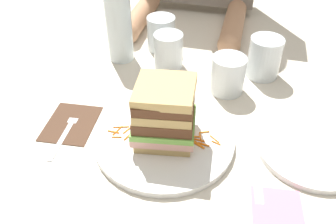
% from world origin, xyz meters
% --- Properties ---
extents(ground_plane, '(3.00, 3.00, 0.00)m').
position_xyz_m(ground_plane, '(0.00, 0.00, 0.00)').
color(ground_plane, beige).
extents(main_plate, '(0.28, 0.28, 0.01)m').
position_xyz_m(main_plate, '(-0.01, -0.01, 0.01)').
color(main_plate, white).
rests_on(main_plate, ground_plane).
extents(sandwich, '(0.13, 0.12, 0.13)m').
position_xyz_m(sandwich, '(-0.01, -0.01, 0.07)').
color(sandwich, tan).
rests_on(sandwich, main_plate).
extents(carrot_shred_0, '(0.01, 0.03, 0.00)m').
position_xyz_m(carrot_shred_0, '(-0.08, -0.02, 0.01)').
color(carrot_shred_0, orange).
rests_on(carrot_shred_0, main_plate).
extents(carrot_shred_1, '(0.01, 0.03, 0.00)m').
position_xyz_m(carrot_shred_1, '(-0.11, -0.01, 0.01)').
color(carrot_shred_1, orange).
rests_on(carrot_shred_1, main_plate).
extents(carrot_shred_2, '(0.02, 0.01, 0.00)m').
position_xyz_m(carrot_shred_2, '(-0.10, -0.03, 0.01)').
color(carrot_shred_2, orange).
rests_on(carrot_shred_2, main_plate).
extents(carrot_shred_3, '(0.01, 0.02, 0.00)m').
position_xyz_m(carrot_shred_3, '(-0.09, -0.01, 0.01)').
color(carrot_shred_3, orange).
rests_on(carrot_shred_3, main_plate).
extents(carrot_shred_4, '(0.02, 0.00, 0.00)m').
position_xyz_m(carrot_shred_4, '(-0.11, -0.02, 0.01)').
color(carrot_shred_4, orange).
rests_on(carrot_shred_4, main_plate).
extents(carrot_shred_5, '(0.03, 0.01, 0.00)m').
position_xyz_m(carrot_shred_5, '(-0.10, -0.00, 0.01)').
color(carrot_shred_5, orange).
rests_on(carrot_shred_5, main_plate).
extents(carrot_shred_6, '(0.02, 0.01, 0.00)m').
position_xyz_m(carrot_shred_6, '(0.06, 0.02, 0.01)').
color(carrot_shred_6, orange).
rests_on(carrot_shred_6, main_plate).
extents(carrot_shred_7, '(0.01, 0.02, 0.00)m').
position_xyz_m(carrot_shred_7, '(0.06, 0.01, 0.01)').
color(carrot_shred_7, orange).
rests_on(carrot_shred_7, main_plate).
extents(carrot_shred_8, '(0.02, 0.01, 0.00)m').
position_xyz_m(carrot_shred_8, '(0.05, 0.01, 0.01)').
color(carrot_shred_8, orange).
rests_on(carrot_shred_8, main_plate).
extents(carrot_shred_9, '(0.02, 0.01, 0.00)m').
position_xyz_m(carrot_shred_9, '(0.07, -0.01, 0.02)').
color(carrot_shred_9, orange).
rests_on(carrot_shred_9, main_plate).
extents(carrot_shred_10, '(0.02, 0.01, 0.00)m').
position_xyz_m(carrot_shred_10, '(0.06, -0.02, 0.01)').
color(carrot_shred_10, orange).
rests_on(carrot_shred_10, main_plate).
extents(carrot_shred_11, '(0.02, 0.02, 0.00)m').
position_xyz_m(carrot_shred_11, '(0.06, -0.01, 0.01)').
color(carrot_shred_11, orange).
rests_on(carrot_shred_11, main_plate).
extents(carrot_shred_12, '(0.02, 0.01, 0.00)m').
position_xyz_m(carrot_shred_12, '(0.09, -0.00, 0.01)').
color(carrot_shred_12, orange).
rests_on(carrot_shred_12, main_plate).
extents(carrot_shred_13, '(0.03, 0.01, 0.00)m').
position_xyz_m(carrot_shred_13, '(0.06, 0.00, 0.01)').
color(carrot_shred_13, orange).
rests_on(carrot_shred_13, main_plate).
extents(carrot_shred_14, '(0.02, 0.02, 0.00)m').
position_xyz_m(carrot_shred_14, '(0.09, 0.01, 0.01)').
color(carrot_shred_14, orange).
rests_on(carrot_shred_14, main_plate).
extents(napkin_dark, '(0.11, 0.13, 0.00)m').
position_xyz_m(napkin_dark, '(-0.22, 0.00, 0.00)').
color(napkin_dark, '#4C3323').
rests_on(napkin_dark, ground_plane).
extents(fork, '(0.03, 0.17, 0.00)m').
position_xyz_m(fork, '(-0.21, -0.02, 0.00)').
color(fork, silver).
rests_on(fork, napkin_dark).
extents(knife, '(0.04, 0.20, 0.00)m').
position_xyz_m(knife, '(0.17, -0.02, 0.00)').
color(knife, silver).
rests_on(knife, ground_plane).
extents(juice_glass, '(0.08, 0.08, 0.09)m').
position_xyz_m(juice_glass, '(0.09, 0.20, 0.04)').
color(juice_glass, white).
rests_on(juice_glass, ground_plane).
extents(water_bottle, '(0.07, 0.07, 0.25)m').
position_xyz_m(water_bottle, '(-0.20, 0.28, 0.11)').
color(water_bottle, silver).
rests_on(water_bottle, ground_plane).
extents(empty_tumbler_0, '(0.08, 0.08, 0.09)m').
position_xyz_m(empty_tumbler_0, '(-0.11, 0.35, 0.05)').
color(empty_tumbler_0, silver).
rests_on(empty_tumbler_0, ground_plane).
extents(empty_tumbler_1, '(0.07, 0.07, 0.09)m').
position_xyz_m(empty_tumbler_1, '(-0.07, 0.27, 0.04)').
color(empty_tumbler_1, silver).
rests_on(empty_tumbler_1, ground_plane).
extents(empty_tumbler_2, '(0.08, 0.08, 0.10)m').
position_xyz_m(empty_tumbler_2, '(0.17, 0.29, 0.05)').
color(empty_tumbler_2, silver).
rests_on(empty_tumbler_2, ground_plane).
extents(side_plate, '(0.21, 0.21, 0.01)m').
position_xyz_m(side_plate, '(0.27, 0.04, 0.01)').
color(side_plate, white).
rests_on(side_plate, ground_plane).
extents(napkin_pink, '(0.09, 0.10, 0.00)m').
position_xyz_m(napkin_pink, '(0.21, -0.12, 0.00)').
color(napkin_pink, pink).
rests_on(napkin_pink, ground_plane).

